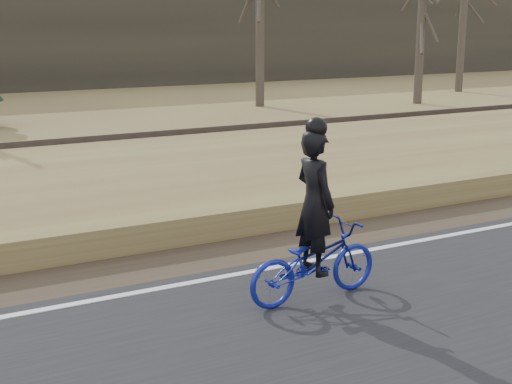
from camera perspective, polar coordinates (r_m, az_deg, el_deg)
name	(u,v)px	position (r m, az deg, el deg)	size (l,w,h in m)	color
ground	(302,272)	(10.02, 3.72, -6.42)	(120.00, 120.00, 0.00)	olive
road	(423,339)	(8.16, 13.18, -11.38)	(120.00, 6.00, 0.06)	black
edge_line	(295,264)	(10.16, 3.13, -5.74)	(120.00, 0.12, 0.01)	silver
shoulder	(261,247)	(11.00, 0.42, -4.45)	(120.00, 1.60, 0.04)	#473A2B
embankment	(186,194)	(13.55, -5.65, -0.16)	(120.00, 5.00, 0.44)	olive
ballast	(123,160)	(17.05, -10.57, 2.53)	(120.00, 3.00, 0.45)	slate
railroad	(123,147)	(17.00, -10.62, 3.54)	(120.00, 2.40, 0.29)	black
cyclist	(314,243)	(8.73, 4.67, -4.08)	(1.86, 0.73, 2.26)	navy
bare_tree_center	(260,1)	(29.16, 0.32, 15.00)	(0.36, 0.36, 8.30)	#494135
bare_tree_right	(421,29)	(30.89, 13.07, 12.59)	(0.36, 0.36, 6.15)	#494135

